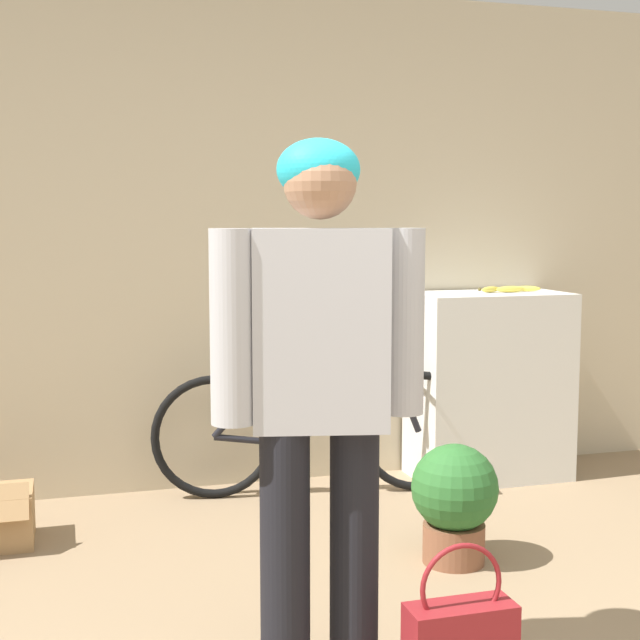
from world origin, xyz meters
name	(u,v)px	position (x,y,z in m)	size (l,w,h in m)	color
wall_back	(234,241)	(0.00, 2.86, 1.30)	(8.00, 0.07, 2.60)	beige
side_shelf	(489,385)	(1.35, 2.58, 0.51)	(0.83, 0.46, 1.02)	white
person	(320,373)	(-0.15, 0.73, 0.96)	(0.65, 0.28, 1.64)	black
bicycle	(317,429)	(0.36, 2.52, 0.34)	(1.67, 0.46, 0.71)	black
banana	(508,289)	(1.46, 2.58, 1.03)	(0.37, 0.09, 0.04)	#EAD64C
potted_plant	(454,498)	(0.65, 1.48, 0.27)	(0.36, 0.36, 0.50)	brown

